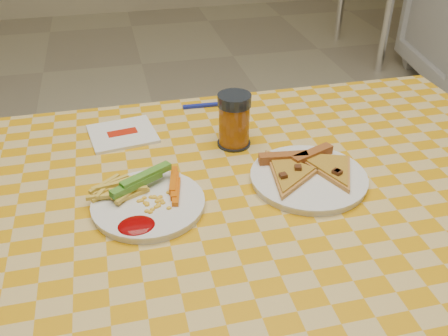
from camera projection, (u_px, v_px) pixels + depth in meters
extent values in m
cylinder|color=white|center=(10.00, 272.00, 1.32)|extent=(0.06, 0.06, 0.71)
cylinder|color=white|center=(381.00, 213.00, 1.53)|extent=(0.06, 0.06, 0.71)
cube|color=brown|center=(244.00, 207.00, 0.94)|extent=(1.20, 0.80, 0.04)
cylinder|color=white|center=(387.00, 19.00, 3.21)|extent=(0.06, 0.06, 0.71)
cylinder|color=white|center=(149.00, 205.00, 0.90)|extent=(0.22, 0.22, 0.01)
cylinder|color=white|center=(308.00, 179.00, 0.97)|extent=(0.27, 0.27, 0.01)
cube|color=#1B570D|center=(141.00, 180.00, 0.91)|extent=(0.11, 0.08, 0.02)
cube|color=#D35C09|center=(175.00, 186.00, 0.92)|extent=(0.07, 0.09, 0.02)
ellipsoid|color=#7B0204|center=(136.00, 226.00, 0.83)|extent=(0.06, 0.05, 0.01)
cube|color=#9B5823|center=(283.00, 159.00, 1.00)|extent=(0.10, 0.03, 0.02)
cube|color=#9B5823|center=(312.00, 156.00, 1.00)|extent=(0.10, 0.06, 0.02)
cylinder|color=black|center=(234.00, 143.00, 1.09)|extent=(0.07, 0.07, 0.01)
cylinder|color=brown|center=(234.00, 125.00, 1.06)|extent=(0.07, 0.07, 0.09)
cylinder|color=black|center=(234.00, 100.00, 1.03)|extent=(0.07, 0.07, 0.02)
cube|color=silver|center=(123.00, 134.00, 1.12)|extent=(0.16, 0.15, 0.01)
cube|color=#B41C0A|center=(122.00, 132.00, 1.12)|extent=(0.07, 0.04, 0.00)
cube|color=navy|center=(203.00, 105.00, 1.24)|extent=(0.10, 0.02, 0.01)
cube|color=white|center=(231.00, 103.00, 1.25)|extent=(0.05, 0.02, 0.00)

